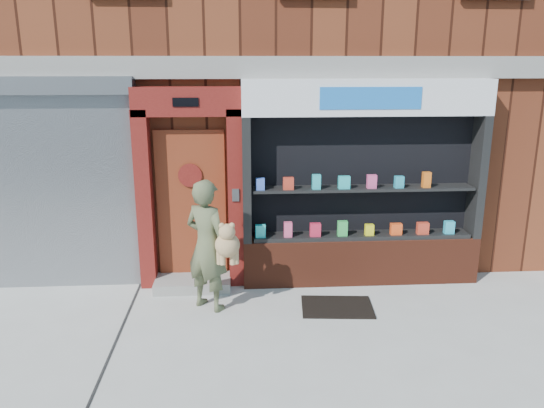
{
  "coord_description": "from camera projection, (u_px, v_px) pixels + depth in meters",
  "views": [
    {
      "loc": [
        -0.06,
        -5.58,
        3.23
      ],
      "look_at": [
        0.37,
        1.0,
        1.45
      ],
      "focal_mm": 35.0,
      "sensor_mm": 36.0,
      "label": 1
    }
  ],
  "objects": [
    {
      "name": "ground",
      "position": [
        246.0,
        346.0,
        6.22
      ],
      "size": [
        80.0,
        80.0,
        0.0
      ],
      "primitive_type": "plane",
      "color": "#9E9E99",
      "rests_on": "ground"
    },
    {
      "name": "building",
      "position": [
        238.0,
        23.0,
        10.96
      ],
      "size": [
        12.0,
        8.16,
        8.0
      ],
      "color": "#4F2012",
      "rests_on": "ground"
    },
    {
      "name": "shutter_bay",
      "position": [
        29.0,
        173.0,
        7.44
      ],
      "size": [
        3.1,
        0.3,
        3.04
      ],
      "color": "gray",
      "rests_on": "ground"
    },
    {
      "name": "red_door_bay",
      "position": [
        190.0,
        189.0,
        7.59
      ],
      "size": [
        1.52,
        0.58,
        2.9
      ],
      "color": "#58120F",
      "rests_on": "ground"
    },
    {
      "name": "pharmacy_bay",
      "position": [
        363.0,
        193.0,
        7.72
      ],
      "size": [
        3.5,
        0.41,
        3.0
      ],
      "color": "#612617",
      "rests_on": "ground"
    },
    {
      "name": "woman",
      "position": [
        209.0,
        245.0,
        6.96
      ],
      "size": [
        0.82,
        0.73,
        1.78
      ],
      "color": "#51583A",
      "rests_on": "ground"
    },
    {
      "name": "doormat",
      "position": [
        337.0,
        307.0,
        7.18
      ],
      "size": [
        1.01,
        0.75,
        0.02
      ],
      "primitive_type": "cube",
      "rotation": [
        0.0,
        0.0,
        -0.09
      ],
      "color": "black",
      "rests_on": "ground"
    }
  ]
}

